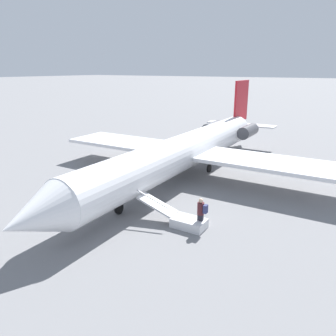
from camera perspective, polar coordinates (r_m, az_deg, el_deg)
ground_plane at (r=25.43m, az=2.51°, el=-1.70°), size 600.00×600.00×0.00m
airplane_main at (r=25.66m, az=3.59°, el=3.29°), size 30.03×22.57×6.95m
boarding_stairs at (r=17.80m, az=2.47°, el=-8.88°), size 1.13×4.04×1.72m
passenger at (r=17.22m, az=5.81°, el=-7.58°), size 0.36×0.54×1.74m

